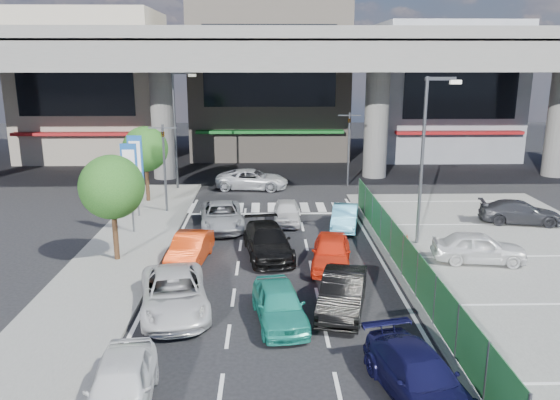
{
  "coord_description": "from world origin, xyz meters",
  "views": [
    {
      "loc": [
        -0.31,
        -19.1,
        8.69
      ],
      "look_at": [
        0.31,
        5.54,
        2.38
      ],
      "focal_mm": 35.0,
      "sensor_mm": 36.0,
      "label": 1
    }
  ],
  "objects_px": {
    "signboard_far": "(136,165)",
    "wagon_silver_front_left": "(222,216)",
    "parked_sedan_white": "(479,247)",
    "van_white_back_left": "(121,386)",
    "crossing_wagon_silver": "(252,179)",
    "kei_truck_front_right": "(345,217)",
    "taxi_teal_mid": "(279,304)",
    "taxi_orange_left": "(190,249)",
    "parked_sedan_dgrey": "(520,212)",
    "signboard_near": "(130,176)",
    "street_lamp_right": "(427,147)",
    "tree_near": "(112,187)",
    "street_lamp_left": "(177,121)",
    "sedan_black_mid": "(268,241)",
    "minivan_navy_back": "(419,377)",
    "hatch_black_mid_right": "(343,293)",
    "taxi_orange_right": "(331,252)",
    "traffic_cone": "(407,242)",
    "traffic_light_right": "(349,131)",
    "tree_far": "(145,149)",
    "sedan_white_front_mid": "(287,212)",
    "sedan_white_mid_left": "(174,293)",
    "traffic_light_left": "(163,146)"
  },
  "relations": [
    {
      "from": "street_lamp_right",
      "to": "sedan_white_front_mid",
      "type": "xyz_separation_m",
      "value": [
        -6.39,
        3.84,
        -4.16
      ]
    },
    {
      "from": "traffic_light_right",
      "to": "kei_truck_front_right",
      "type": "distance_m",
      "value": 10.94
    },
    {
      "from": "street_lamp_left",
      "to": "tree_near",
      "type": "xyz_separation_m",
      "value": [
        -0.67,
        -14.0,
        -1.38
      ]
    },
    {
      "from": "crossing_wagon_silver",
      "to": "signboard_near",
      "type": "bearing_deg",
      "value": 155.77
    },
    {
      "from": "minivan_navy_back",
      "to": "parked_sedan_dgrey",
      "type": "height_order",
      "value": "parked_sedan_dgrey"
    },
    {
      "from": "street_lamp_right",
      "to": "hatch_black_mid_right",
      "type": "height_order",
      "value": "street_lamp_right"
    },
    {
      "from": "street_lamp_right",
      "to": "signboard_far",
      "type": "xyz_separation_m",
      "value": [
        -14.77,
        4.99,
        -1.71
      ]
    },
    {
      "from": "sedan_white_mid_left",
      "to": "taxi_teal_mid",
      "type": "xyz_separation_m",
      "value": [
        3.71,
        -0.91,
        -0.02
      ]
    },
    {
      "from": "wagon_silver_front_left",
      "to": "traffic_cone",
      "type": "bearing_deg",
      "value": -30.54
    },
    {
      "from": "sedan_black_mid",
      "to": "minivan_navy_back",
      "type": "bearing_deg",
      "value": -78.81
    },
    {
      "from": "street_lamp_right",
      "to": "street_lamp_left",
      "type": "distance_m",
      "value": 18.06
    },
    {
      "from": "taxi_orange_left",
      "to": "parked_sedan_dgrey",
      "type": "height_order",
      "value": "same"
    },
    {
      "from": "street_lamp_right",
      "to": "tree_near",
      "type": "distance_m",
      "value": 14.38
    },
    {
      "from": "traffic_light_right",
      "to": "parked_sedan_dgrey",
      "type": "distance_m",
      "value": 13.06
    },
    {
      "from": "signboard_far",
      "to": "van_white_back_left",
      "type": "xyz_separation_m",
      "value": [
        3.56,
        -17.78,
        -2.37
      ]
    },
    {
      "from": "crossing_wagon_silver",
      "to": "kei_truck_front_right",
      "type": "bearing_deg",
      "value": -144.77
    },
    {
      "from": "signboard_far",
      "to": "taxi_teal_mid",
      "type": "bearing_deg",
      "value": -59.43
    },
    {
      "from": "traffic_light_left",
      "to": "signboard_far",
      "type": "distance_m",
      "value": 1.93
    },
    {
      "from": "traffic_light_right",
      "to": "street_lamp_left",
      "type": "height_order",
      "value": "street_lamp_left"
    },
    {
      "from": "taxi_orange_right",
      "to": "parked_sedan_white",
      "type": "bearing_deg",
      "value": 10.5
    },
    {
      "from": "taxi_orange_left",
      "to": "traffic_cone",
      "type": "relative_size",
      "value": 5.12
    },
    {
      "from": "taxi_orange_left",
      "to": "kei_truck_front_right",
      "type": "relative_size",
      "value": 1.07
    },
    {
      "from": "signboard_far",
      "to": "taxi_orange_right",
      "type": "bearing_deg",
      "value": -38.24
    },
    {
      "from": "signboard_near",
      "to": "crossing_wagon_silver",
      "type": "xyz_separation_m",
      "value": [
        5.88,
        10.01,
        -2.37
      ]
    },
    {
      "from": "signboard_near",
      "to": "signboard_far",
      "type": "distance_m",
      "value": 3.03
    },
    {
      "from": "kei_truck_front_right",
      "to": "sedan_black_mid",
      "type": "bearing_deg",
      "value": -123.69
    },
    {
      "from": "taxi_teal_mid",
      "to": "sedan_white_mid_left",
      "type": "bearing_deg",
      "value": 157.89
    },
    {
      "from": "minivan_navy_back",
      "to": "wagon_silver_front_left",
      "type": "xyz_separation_m",
      "value": [
        -6.39,
        15.41,
        0.03
      ]
    },
    {
      "from": "sedan_white_front_mid",
      "to": "parked_sedan_white",
      "type": "xyz_separation_m",
      "value": [
        8.21,
        -6.47,
        0.13
      ]
    },
    {
      "from": "van_white_back_left",
      "to": "parked_sedan_white",
      "type": "height_order",
      "value": "parked_sedan_white"
    },
    {
      "from": "street_lamp_left",
      "to": "kei_truck_front_right",
      "type": "distance_m",
      "value": 14.38
    },
    {
      "from": "tree_far",
      "to": "kei_truck_front_right",
      "type": "xyz_separation_m",
      "value": [
        11.63,
        -5.79,
        -2.78
      ]
    },
    {
      "from": "signboard_far",
      "to": "hatch_black_mid_right",
      "type": "distance_m",
      "value": 15.92
    },
    {
      "from": "sedan_white_front_mid",
      "to": "tree_near",
      "type": "bearing_deg",
      "value": -141.81
    },
    {
      "from": "tree_near",
      "to": "taxi_orange_left",
      "type": "bearing_deg",
      "value": -4.38
    },
    {
      "from": "minivan_navy_back",
      "to": "taxi_teal_mid",
      "type": "relative_size",
      "value": 1.11
    },
    {
      "from": "parked_sedan_white",
      "to": "van_white_back_left",
      "type": "bearing_deg",
      "value": 135.61
    },
    {
      "from": "signboard_far",
      "to": "wagon_silver_front_left",
      "type": "xyz_separation_m",
      "value": [
        4.88,
        -2.04,
        -2.4
      ]
    },
    {
      "from": "van_white_back_left",
      "to": "parked_sedan_dgrey",
      "type": "height_order",
      "value": "van_white_back_left"
    },
    {
      "from": "parked_sedan_white",
      "to": "kei_truck_front_right",
      "type": "bearing_deg",
      "value": 51.66
    },
    {
      "from": "traffic_light_right",
      "to": "kei_truck_front_right",
      "type": "height_order",
      "value": "traffic_light_right"
    },
    {
      "from": "street_lamp_left",
      "to": "signboard_far",
      "type": "height_order",
      "value": "street_lamp_left"
    },
    {
      "from": "street_lamp_right",
      "to": "signboard_near",
      "type": "distance_m",
      "value": 14.61
    },
    {
      "from": "taxi_orange_right",
      "to": "wagon_silver_front_left",
      "type": "height_order",
      "value": "taxi_orange_right"
    },
    {
      "from": "hatch_black_mid_right",
      "to": "sedan_white_front_mid",
      "type": "relative_size",
      "value": 1.16
    },
    {
      "from": "wagon_silver_front_left",
      "to": "taxi_teal_mid",
      "type": "bearing_deg",
      "value": -82.66
    },
    {
      "from": "taxi_orange_right",
      "to": "kei_truck_front_right",
      "type": "distance_m",
      "value": 5.81
    },
    {
      "from": "taxi_teal_mid",
      "to": "parked_sedan_dgrey",
      "type": "height_order",
      "value": "taxi_teal_mid"
    },
    {
      "from": "street_lamp_left",
      "to": "taxi_orange_right",
      "type": "bearing_deg",
      "value": -59.54
    },
    {
      "from": "traffic_light_left",
      "to": "tree_near",
      "type": "bearing_deg",
      "value": -95.71
    }
  ]
}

